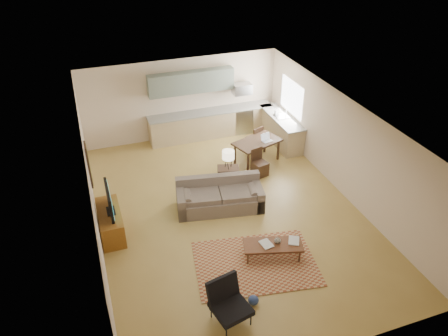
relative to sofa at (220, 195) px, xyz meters
name	(u,v)px	position (x,y,z in m)	size (l,w,h in m)	color
room	(228,167)	(0.15, -0.20, 0.95)	(9.00, 9.00, 9.00)	#A38440
kitchen_counter_back	(211,123)	(1.05, 3.98, 0.06)	(4.26, 0.64, 0.92)	tan
kitchen_counter_right	(281,129)	(3.08, 2.80, 0.06)	(0.64, 2.26, 0.92)	tan
kitchen_range	(241,119)	(2.15, 3.98, 0.05)	(0.62, 0.62, 0.90)	#A5A8AD
kitchen_microwave	(242,89)	(2.15, 4.00, 1.15)	(0.62, 0.40, 0.35)	#A5A8AD
upper_cabinets	(191,82)	(0.45, 4.13, 1.55)	(2.80, 0.34, 0.70)	gray
window_right	(292,97)	(3.38, 2.80, 1.15)	(0.02, 1.40, 1.05)	white
wall_art_left	(89,165)	(-3.06, 0.70, 1.15)	(0.06, 0.42, 1.10)	olive
triptych	(178,88)	(0.05, 4.27, 1.35)	(1.70, 0.04, 0.50)	#F4E3B9
rug	(255,263)	(0.09, -2.21, -0.39)	(2.68, 1.85, 0.02)	brown
sofa	(220,195)	(0.00, 0.00, 0.00)	(2.32, 1.01, 0.81)	#67594F
coffee_table	(273,251)	(0.53, -2.15, -0.20)	(1.33, 0.53, 0.40)	#4D2815
book_a	(262,246)	(0.26, -2.13, 0.01)	(0.28, 0.35, 0.03)	maroon
book_b	(289,240)	(0.91, -2.15, 0.00)	(0.36, 0.39, 0.02)	navy
vase	(278,240)	(0.64, -2.13, 0.07)	(0.16, 0.16, 0.16)	black
armchair	(231,305)	(-0.96, -3.49, 0.04)	(0.77, 0.77, 0.88)	black
tv_credenza	(111,222)	(-2.81, -0.07, -0.08)	(0.53, 1.39, 0.64)	brown
tv	(109,200)	(-2.75, -0.07, 0.56)	(0.11, 1.07, 0.64)	black
console_table	(228,178)	(0.52, 0.79, -0.06)	(0.58, 0.39, 0.68)	#312015
table_lamp	(228,159)	(0.52, 0.79, 0.55)	(0.33, 0.33, 0.54)	beige
dining_table	(257,152)	(1.83, 1.86, -0.04)	(1.42, 0.81, 0.72)	#312015
dining_chair_near	(260,163)	(1.63, 1.14, 0.01)	(0.40, 0.42, 0.83)	#312015
dining_chair_far	(254,138)	(2.04, 2.58, 0.03)	(0.42, 0.44, 0.87)	#312015
laptop	(267,138)	(2.12, 1.77, 0.43)	(0.30, 0.23, 0.23)	#A5A8AD
soap_bottle	(276,112)	(2.98, 3.03, 0.61)	(0.10, 0.10, 0.19)	#F4E3B9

